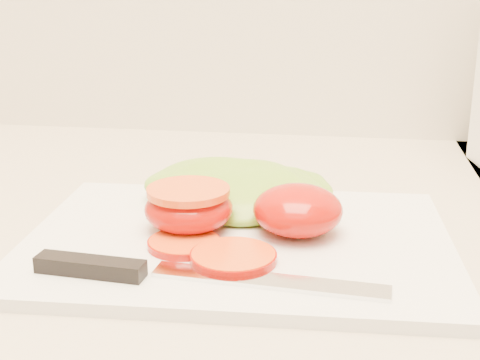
# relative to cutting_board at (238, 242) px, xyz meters

# --- Properties ---
(cutting_board) EXTENTS (0.35, 0.26, 0.01)m
(cutting_board) POSITION_rel_cutting_board_xyz_m (0.00, 0.00, 0.00)
(cutting_board) COLOR white
(cutting_board) RESTS_ON counter
(tomato_half_dome) EXTENTS (0.07, 0.07, 0.04)m
(tomato_half_dome) POSITION_rel_cutting_board_xyz_m (0.05, 0.01, 0.03)
(tomato_half_dome) COLOR #B50900
(tomato_half_dome) RESTS_ON cutting_board
(tomato_half_cut) EXTENTS (0.07, 0.07, 0.04)m
(tomato_half_cut) POSITION_rel_cutting_board_xyz_m (-0.04, 0.01, 0.03)
(tomato_half_cut) COLOR #B50900
(tomato_half_cut) RESTS_ON cutting_board
(tomato_slice_0) EXTENTS (0.06, 0.06, 0.01)m
(tomato_slice_0) POSITION_rel_cutting_board_xyz_m (0.00, -0.05, 0.01)
(tomato_slice_0) COLOR orange
(tomato_slice_0) RESTS_ON cutting_board
(tomato_slice_1) EXTENTS (0.06, 0.06, 0.01)m
(tomato_slice_1) POSITION_rel_cutting_board_xyz_m (-0.04, -0.03, 0.01)
(tomato_slice_1) COLOR orange
(tomato_slice_1) RESTS_ON cutting_board
(lettuce_leaf_0) EXTENTS (0.18, 0.13, 0.03)m
(lettuce_leaf_0) POSITION_rel_cutting_board_xyz_m (-0.02, 0.07, 0.02)
(lettuce_leaf_0) COLOR #78B12F
(lettuce_leaf_0) RESTS_ON cutting_board
(lettuce_leaf_1) EXTENTS (0.14, 0.15, 0.03)m
(lettuce_leaf_1) POSITION_rel_cutting_board_xyz_m (0.03, 0.08, 0.02)
(lettuce_leaf_1) COLOR #78B12F
(lettuce_leaf_1) RESTS_ON cutting_board
(knife) EXTENTS (0.25, 0.04, 0.01)m
(knife) POSITION_rel_cutting_board_xyz_m (-0.04, -0.08, 0.01)
(knife) COLOR silver
(knife) RESTS_ON cutting_board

